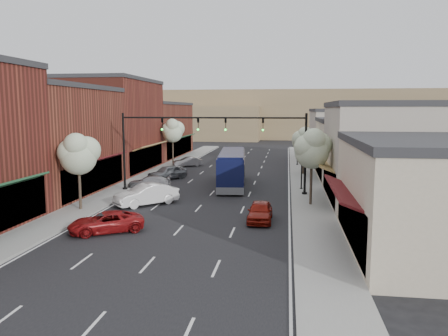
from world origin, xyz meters
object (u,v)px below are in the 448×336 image
at_px(lamp_post_near, 302,158).
at_px(coach_bus, 232,168).
at_px(tree_right_near, 313,148).
at_px(tree_left_near, 79,153).
at_px(tree_right_far, 304,140).
at_px(signal_mast_right, 277,141).
at_px(signal_mast_left, 149,140).
at_px(parked_car_e, 188,162).
at_px(parked_car_b, 146,195).
at_px(tree_left_far, 173,130).
at_px(lamp_post_far, 298,143).
at_px(parked_car_d, 167,172).
at_px(red_hatchback, 260,211).
at_px(parked_car_c, 149,182).
at_px(parked_car_a, 106,222).

height_order(lamp_post_near, coach_bus, lamp_post_near).
bearing_deg(tree_right_near, tree_left_near, -166.45).
bearing_deg(tree_right_far, lamp_post_near, -93.31).
distance_m(signal_mast_right, tree_right_near, 4.89).
height_order(signal_mast_left, parked_car_e, signal_mast_left).
xyz_separation_m(signal_mast_right, parked_car_b, (-9.82, -5.42, -3.81)).
relative_size(tree_right_near, tree_left_far, 0.97).
bearing_deg(lamp_post_far, parked_car_d, -136.12).
bearing_deg(tree_right_far, tree_left_far, 160.13).
bearing_deg(tree_right_far, tree_left_near, -129.69).
xyz_separation_m(tree_left_far, coach_bus, (9.52, -14.03, -2.86)).
distance_m(coach_bus, red_hatchback, 13.53).
distance_m(tree_left_near, parked_car_b, 5.92).
bearing_deg(signal_mast_right, parked_car_c, 172.50).
bearing_deg(parked_car_c, tree_left_near, -18.01).
bearing_deg(parked_car_b, parked_car_a, -45.34).
relative_size(lamp_post_near, red_hatchback, 1.14).
bearing_deg(tree_left_near, coach_bus, 51.51).
distance_m(tree_right_far, coach_bus, 10.94).
bearing_deg(tree_right_near, signal_mast_right, 123.91).
relative_size(red_hatchback, parked_car_c, 0.97).
bearing_deg(signal_mast_left, tree_right_near, -16.19).
bearing_deg(signal_mast_left, lamp_post_near, 10.56).
xyz_separation_m(signal_mast_left, parked_car_e, (-0.58, 17.36, -4.01)).
bearing_deg(tree_right_far, tree_right_near, -90.00).
bearing_deg(tree_left_near, signal_mast_right, 30.14).
bearing_deg(tree_left_far, parked_car_d, -78.33).
distance_m(parked_car_c, parked_car_e, 15.81).
xyz_separation_m(signal_mast_right, tree_right_far, (2.73, 11.95, -0.63)).
height_order(signal_mast_right, parked_car_e, signal_mast_right).
height_order(tree_right_near, parked_car_c, tree_right_near).
xyz_separation_m(tree_left_near, lamp_post_far, (16.05, 28.06, -1.22)).
height_order(signal_mast_left, tree_left_near, signal_mast_left).
xyz_separation_m(signal_mast_left, parked_car_d, (-0.33, 6.78, -3.88)).
bearing_deg(tree_left_far, parked_car_a, -82.54).
bearing_deg(parked_car_c, signal_mast_left, 14.46).
bearing_deg(signal_mast_left, red_hatchback, -41.23).
xyz_separation_m(tree_right_near, coach_bus, (-7.08, 7.97, -2.71)).
height_order(parked_car_c, parked_car_e, parked_car_e).
height_order(tree_right_far, red_hatchback, tree_right_far).
xyz_separation_m(lamp_post_far, parked_car_a, (-12.00, -33.02, -2.39)).
bearing_deg(coach_bus, parked_car_c, -167.93).
bearing_deg(red_hatchback, lamp_post_near, 75.24).
bearing_deg(tree_left_far, tree_left_near, -90.00).
height_order(signal_mast_right, parked_car_b, signal_mast_right).
height_order(tree_right_near, tree_right_far, tree_right_near).
height_order(signal_mast_right, coach_bus, signal_mast_right).
height_order(tree_right_far, lamp_post_far, tree_right_far).
relative_size(signal_mast_right, signal_mast_left, 1.00).
relative_size(tree_left_near, parked_car_a, 1.29).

